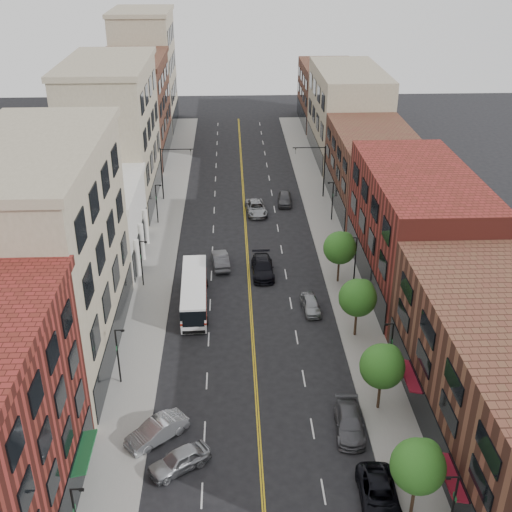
{
  "coord_description": "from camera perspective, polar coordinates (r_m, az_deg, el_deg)",
  "views": [
    {
      "loc": [
        -1.71,
        -34.39,
        33.03
      ],
      "look_at": [
        0.57,
        20.63,
        5.0
      ],
      "focal_mm": 45.0,
      "sensor_mm": 36.0,
      "label": 1
    }
  ],
  "objects": [
    {
      "name": "lamp_r_0",
      "position": [
        41.96,
        17.08,
        -20.35
      ],
      "size": [
        0.81,
        0.55,
        5.05
      ],
      "color": "black",
      "rests_on": "sidewalk_right"
    },
    {
      "name": "car_parked_far",
      "position": [
        62.47,
        4.89,
        -4.3
      ],
      "size": [
        1.98,
        4.2,
        1.39
      ],
      "primitive_type": "imported",
      "rotation": [
        0.0,
        0.0,
        0.09
      ],
      "color": "gray",
      "rests_on": "ground"
    },
    {
      "name": "lamp_l_1",
      "position": [
        52.78,
        -12.15,
        -8.44
      ],
      "size": [
        0.81,
        0.55,
        5.05
      ],
      "color": "black",
      "rests_on": "sidewalk_left"
    },
    {
      "name": "tree_r_2",
      "position": [
        57.51,
        9.1,
        -3.57
      ],
      "size": [
        3.4,
        3.4,
        5.59
      ],
      "color": "black",
      "rests_on": "sidewalk_right"
    },
    {
      "name": "sidewalk_right",
      "position": [
        77.71,
        6.53,
        1.7
      ],
      "size": [
        4.0,
        110.0,
        0.15
      ],
      "primitive_type": "cube",
      "color": "gray",
      "rests_on": "ground"
    },
    {
      "name": "lamp_r_1",
      "position": [
        53.49,
        11.87,
        -7.89
      ],
      "size": [
        0.81,
        0.55,
        5.05
      ],
      "color": "black",
      "rests_on": "sidewalk_right"
    },
    {
      "name": "car_lane_c",
      "position": [
        86.76,
        2.57,
        5.13
      ],
      "size": [
        2.18,
        4.71,
        1.56
      ],
      "primitive_type": "imported",
      "rotation": [
        0.0,
        0.0,
        -0.07
      ],
      "color": "#434348",
      "rests_on": "ground"
    },
    {
      "name": "bldg_r_far_b",
      "position": [
        105.38,
        8.12,
        12.42
      ],
      "size": [
        10.0,
        22.0,
        14.0
      ],
      "primitive_type": "cube",
      "color": "gray",
      "rests_on": "ground"
    },
    {
      "name": "signal_mast_left",
      "position": [
        87.56,
        -7.92,
        7.8
      ],
      "size": [
        4.49,
        0.18,
        7.2
      ],
      "color": "black",
      "rests_on": "sidewalk_left"
    },
    {
      "name": "bldg_r_mid",
      "position": [
        67.01,
        14.07,
        2.33
      ],
      "size": [
        10.0,
        22.0,
        12.0
      ],
      "primitive_type": "cube",
      "color": "maroon",
      "rests_on": "ground"
    },
    {
      "name": "car_lane_a",
      "position": [
        68.6,
        0.59,
        -1.03
      ],
      "size": [
        2.4,
        5.69,
        1.64
      ],
      "primitive_type": "imported",
      "rotation": [
        0.0,
        0.0,
        0.02
      ],
      "color": "black",
      "rests_on": "ground"
    },
    {
      "name": "bldg_l_tanoffice",
      "position": [
        55.29,
        -18.17,
        -0.23
      ],
      "size": [
        10.0,
        22.0,
        18.0
      ],
      "primitive_type": "cube",
      "color": "gray",
      "rests_on": "ground"
    },
    {
      "name": "city_bus",
      "position": [
        62.92,
        -5.52,
        -3.1
      ],
      "size": [
        2.86,
        10.93,
        2.79
      ],
      "rotation": [
        0.0,
        0.0,
        0.03
      ],
      "color": "white",
      "rests_on": "ground"
    },
    {
      "name": "car_angle_a",
      "position": [
        46.22,
        -6.84,
        -17.57
      ],
      "size": [
        4.68,
        3.9,
        1.51
      ],
      "primitive_type": "imported",
      "rotation": [
        0.0,
        0.0,
        -1.0
      ],
      "color": "#96999D",
      "rests_on": "ground"
    },
    {
      "name": "bldg_l_white",
      "position": [
        73.16,
        -14.25,
        2.73
      ],
      "size": [
        10.0,
        14.0,
        8.0
      ],
      "primitive_type": "cube",
      "color": "silver",
      "rests_on": "ground"
    },
    {
      "name": "car_angle_b",
      "position": [
        48.5,
        -8.8,
        -15.1
      ],
      "size": [
        4.69,
        4.34,
        1.57
      ],
      "primitive_type": "imported",
      "rotation": [
        0.0,
        0.0,
        -0.87
      ],
      "color": "#A6AAAE",
      "rests_on": "ground"
    },
    {
      "name": "car_lane_behind",
      "position": [
        70.37,
        -3.18,
        -0.33
      ],
      "size": [
        2.21,
        4.96,
        1.58
      ],
      "primitive_type": "imported",
      "rotation": [
        0.0,
        0.0,
        3.26
      ],
      "color": "#49494E",
      "rests_on": "ground"
    },
    {
      "name": "car_parked_near",
      "position": [
        44.51,
        10.88,
        -20.16
      ],
      "size": [
        2.82,
        5.55,
        1.5
      ],
      "primitive_type": "imported",
      "rotation": [
        0.0,
        0.0,
        -0.06
      ],
      "color": "black",
      "rests_on": "ground"
    },
    {
      "name": "ground",
      "position": [
        47.72,
        0.36,
        -16.83
      ],
      "size": [
        220.0,
        220.0,
        0.0
      ],
      "primitive_type": "plane",
      "color": "black",
      "rests_on": "ground"
    },
    {
      "name": "lamp_r_2",
      "position": [
        66.88,
        8.8,
        -0.07
      ],
      "size": [
        0.81,
        0.55,
        5.05
      ],
      "color": "black",
      "rests_on": "sidewalk_right"
    },
    {
      "name": "bldg_l_far_a",
      "position": [
        87.18,
        -12.59,
        10.34
      ],
      "size": [
        10.0,
        20.0,
        18.0
      ],
      "primitive_type": "cube",
      "color": "gray",
      "rests_on": "ground"
    },
    {
      "name": "tree_r_1",
      "position": [
        49.38,
        11.24,
        -9.46
      ],
      "size": [
        3.4,
        3.4,
        5.59
      ],
      "color": "black",
      "rests_on": "sidewalk_right"
    },
    {
      "name": "bldg_r_far_a",
      "position": [
        86.25,
        10.38,
        7.57
      ],
      "size": [
        10.0,
        20.0,
        10.0
      ],
      "primitive_type": "cube",
      "color": "brown",
      "rests_on": "ground"
    },
    {
      "name": "bldg_r_near",
      "position": [
        48.15,
        21.42,
        -10.82
      ],
      "size": [
        10.0,
        26.0,
        10.0
      ],
      "primitive_type": "cube",
      "color": "brown",
      "rests_on": "ground"
    },
    {
      "name": "lamp_l_3",
      "position": [
        80.77,
        -8.8,
        4.8
      ],
      "size": [
        0.81,
        0.55,
        5.05
      ],
      "color": "black",
      "rests_on": "sidewalk_left"
    },
    {
      "name": "tree_r_3",
      "position": [
        66.15,
        7.53,
        0.82
      ],
      "size": [
        3.4,
        3.4,
        5.59
      ],
      "color": "black",
      "rests_on": "sidewalk_right"
    },
    {
      "name": "lamp_l_2",
      "position": [
        66.32,
        -10.12,
        -0.43
      ],
      "size": [
        0.81,
        0.55,
        5.05
      ],
      "color": "black",
      "rests_on": "sidewalk_left"
    },
    {
      "name": "car_lane_b",
      "position": [
        83.72,
        0.01,
        4.3
      ],
      "size": [
        3.01,
        5.65,
        1.51
      ],
      "primitive_type": "imported",
      "rotation": [
        0.0,
        0.0,
        0.09
      ],
      "color": "gray",
      "rests_on": "ground"
    },
    {
      "name": "bldg_l_far_c",
      "position": [
        123.52,
        -9.82,
        15.86
      ],
      "size": [
        10.0,
        16.0,
        20.0
      ],
      "primitive_type": "cube",
      "color": "gray",
      "rests_on": "ground"
    },
    {
      "name": "bldg_r_far_c",
      "position": [
        124.91,
        6.5,
        14.08
      ],
      "size": [
        10.0,
        18.0,
        11.0
      ],
      "primitive_type": "cube",
      "color": "brown",
      "rests_on": "ground"
    },
    {
      "name": "lamp_r_3",
      "position": [
        81.23,
        6.79,
        5.06
      ],
      "size": [
        0.81,
        0.55,
        5.05
      ],
      "color": "black",
      "rests_on": "sidewalk_right"
    },
    {
      "name": "sidewalk_left",
      "position": [
        77.27,
        -8.3,
        1.43
      ],
      "size": [
        4.0,
        110.0,
        0.15
      ],
      "primitive_type": "cube",
      "color": "gray",
      "rests_on": "ground"
    },
    {
      "name": "signal_mast_right",
      "position": [
        87.96,
        5.64,
        8.02
      ],
      "size": [
        4.49,
        0.18,
        7.2
      ],
      "color": "black",
      "rests_on": "sidewalk_right"
    },
    {
      "name": "car_parked_mid",
      "position": [
        49.13,
        8.29,
        -14.48
      ],
      "size": [
        2.4,
        5.16,
        1.46
      ],
      "primitive_type": "imported",
      "rotation": [
        0.0,
        0.0,
        -0.07
      ],
      "color": "#4A4A4F",
      "rests_on": "ground"
    },
    {
      "name": "bldg_l_far_b",
      "position": [
        106.63,
        -10.81,
        12.66
      ],
      "size": [
        10.0,
        20.0,
        15.0
      ],
      "primitive_type": "cube",
      "color": "brown",
      "rests_on": "ground"
    },
    {
      "name": "tree_r_0",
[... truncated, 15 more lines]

